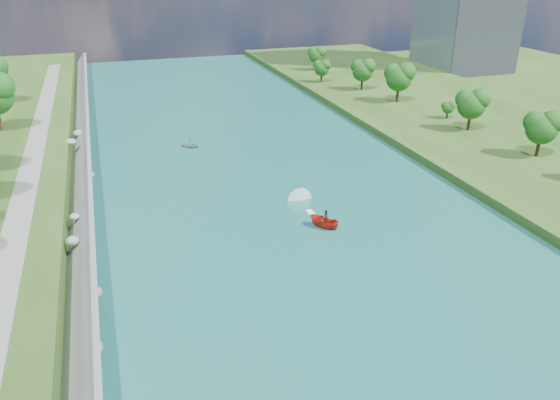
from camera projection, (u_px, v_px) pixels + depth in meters
name	position (u px, v px, depth m)	size (l,w,h in m)	color
ground	(335.00, 278.00, 58.88)	(260.00, 260.00, 0.00)	#2D5119
river_water	(277.00, 204.00, 76.14)	(55.00, 240.00, 0.10)	#1A6358
riprap_bank	(80.00, 220.00, 67.53)	(4.36, 236.00, 4.34)	slate
riverside_path	(20.00, 213.00, 65.35)	(3.00, 200.00, 0.10)	gray
trees_east	(538.00, 144.00, 80.15)	(18.88, 145.56, 11.61)	#155216
motorboat	(319.00, 217.00, 70.62)	(3.76, 18.85, 2.06)	red
raft	(190.00, 145.00, 98.02)	(3.90, 3.73, 1.47)	gray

